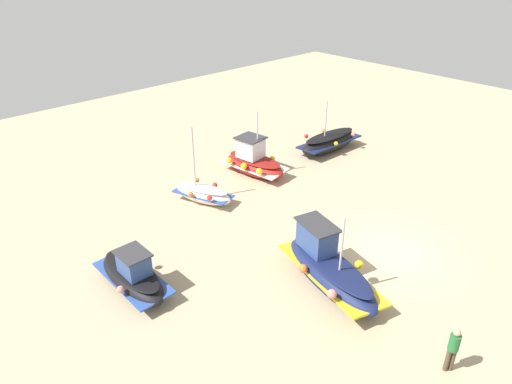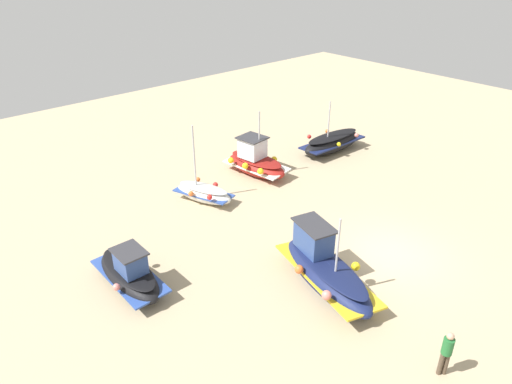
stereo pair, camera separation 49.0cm
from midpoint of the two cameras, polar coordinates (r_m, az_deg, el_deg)
ground_plane at (r=20.46m, az=15.39°, el=-7.00°), size 56.80×56.80×0.00m
fishing_boat_0 at (r=18.18m, az=-15.41°, el=-9.70°), size 1.87×3.77×1.75m
fishing_boat_1 at (r=17.83m, az=7.98°, el=-9.11°), size 2.87×5.21×3.27m
fishing_boat_2 at (r=25.91m, az=-0.82°, el=3.67°), size 2.32×3.97×3.68m
fishing_boat_3 at (r=29.23m, az=8.36°, el=6.03°), size 4.56×2.00×3.28m
fishing_boat_4 at (r=23.34m, az=-6.99°, el=-0.17°), size 2.10×3.28×3.89m
person_walking at (r=15.53m, az=21.82°, el=-16.98°), size 0.32×0.32×1.60m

